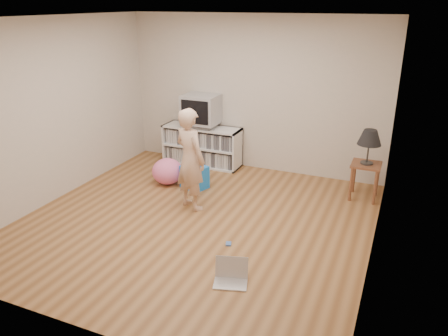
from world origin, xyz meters
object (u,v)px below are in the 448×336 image
at_px(plush_pink, 167,171).
at_px(crt_tv, 201,109).
at_px(media_unit, 203,145).
at_px(dvd_deck, 202,125).
at_px(side_table, 365,172).
at_px(person, 190,160).
at_px(table_lamp, 370,138).
at_px(plush_blue, 194,176).
at_px(laptop, 231,275).

bearing_deg(plush_pink, crt_tv, 83.06).
bearing_deg(media_unit, dvd_deck, -90.00).
height_order(media_unit, dvd_deck, dvd_deck).
xyz_separation_m(dvd_deck, side_table, (2.85, -0.37, -0.32)).
bearing_deg(media_unit, crt_tv, -90.00).
bearing_deg(person, side_table, -126.26).
xyz_separation_m(dvd_deck, table_lamp, (2.85, -0.37, 0.21)).
bearing_deg(plush_blue, side_table, 33.73).
xyz_separation_m(table_lamp, person, (-2.23, -1.29, -0.21)).
height_order(crt_tv, person, person).
xyz_separation_m(crt_tv, person, (0.63, -1.66, -0.29)).
bearing_deg(media_unit, person, -69.44).
height_order(plush_blue, plush_pink, plush_blue).
height_order(side_table, laptop, side_table).
bearing_deg(crt_tv, person, -69.23).
distance_m(dvd_deck, person, 1.77).
xyz_separation_m(person, laptop, (1.19, -1.41, -0.66)).
bearing_deg(crt_tv, table_lamp, -7.32).
xyz_separation_m(media_unit, person, (0.63, -1.67, 0.38)).
xyz_separation_m(laptop, plush_blue, (-1.47, 2.06, 0.12)).
xyz_separation_m(table_lamp, laptop, (-1.03, -2.70, -0.88)).
xyz_separation_m(side_table, laptop, (-1.03, -2.70, -0.35)).
bearing_deg(laptop, plush_blue, 108.97).
bearing_deg(dvd_deck, crt_tv, -90.00).
bearing_deg(media_unit, table_lamp, -7.70).
bearing_deg(side_table, plush_blue, -165.70).
bearing_deg(table_lamp, person, -149.93).
relative_size(crt_tv, table_lamp, 1.17).
distance_m(crt_tv, plush_blue, 1.35).
height_order(dvd_deck, side_table, dvd_deck).
bearing_deg(plush_pink, plush_blue, 2.83).
bearing_deg(plush_blue, person, -47.41).
xyz_separation_m(table_lamp, plush_pink, (-2.98, -0.66, -0.73)).
bearing_deg(side_table, person, -149.93).
bearing_deg(plush_pink, media_unit, 83.19).
distance_m(crt_tv, person, 1.79).
relative_size(dvd_deck, laptop, 1.09).
bearing_deg(side_table, media_unit, 172.30).
height_order(media_unit, laptop, media_unit).
height_order(side_table, plush_pink, side_table).
bearing_deg(laptop, plush_pink, 117.14).
bearing_deg(crt_tv, plush_pink, -96.94).
height_order(media_unit, side_table, media_unit).
relative_size(laptop, plush_pink, 0.84).
bearing_deg(media_unit, plush_blue, -71.14).
relative_size(person, laptop, 3.51).
height_order(side_table, person, person).
bearing_deg(table_lamp, plush_pink, -167.47).
bearing_deg(person, plush_pink, -16.10).
distance_m(crt_tv, laptop, 3.69).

